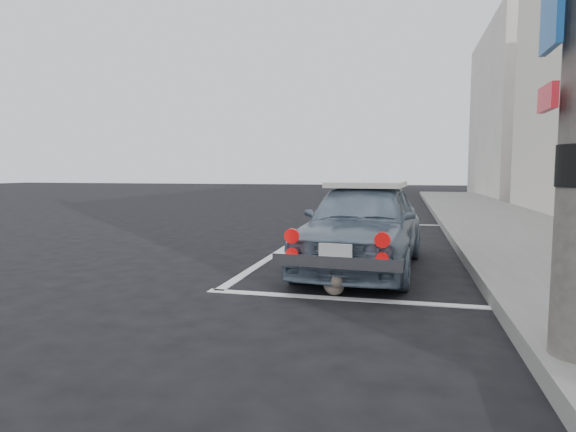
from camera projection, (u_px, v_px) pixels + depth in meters
The scene contains 8 objects.
ground at pixel (310, 285), 5.36m from camera, with size 80.00×80.00×0.00m, color black.
sidewalk at pixel (569, 259), 6.54m from camera, with size 2.80×40.00×0.15m, color slate.
building_far at pixel (522, 113), 22.85m from camera, with size 3.50×10.00×8.00m, color beige.
pline_rear at pixel (350, 299), 4.76m from camera, with size 3.00×0.12×0.01m, color silver.
pline_front at pixel (382, 224), 11.53m from camera, with size 3.00×0.12×0.01m, color silver.
pline_side at pixel (293, 243), 8.47m from camera, with size 0.12×7.00×0.01m, color silver.
retro_coupe at pixel (363, 224), 6.26m from camera, with size 1.62×3.49×1.15m.
cat at pixel (334, 284), 4.92m from camera, with size 0.31×0.46×0.25m.
Camera 1 is at (1.00, -5.18, 1.27)m, focal length 30.00 mm.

